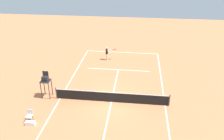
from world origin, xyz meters
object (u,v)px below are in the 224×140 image
object	(u,v)px
player_serving	(107,52)
umpire_chair	(46,80)
courtside_chair_near	(29,115)
tennis_ball	(112,70)
equipment_bag	(30,123)

from	to	relation	value
player_serving	umpire_chair	world-z (taller)	umpire_chair
player_serving	courtside_chair_near	bearing A→B (deg)	-40.78
tennis_ball	equipment_bag	world-z (taller)	equipment_bag
tennis_ball	courtside_chair_near	world-z (taller)	courtside_chair_near
courtside_chair_near	equipment_bag	distance (m)	0.62
tennis_ball	umpire_chair	bearing A→B (deg)	49.99
player_serving	umpire_chair	bearing A→B (deg)	-47.28
player_serving	courtside_chair_near	size ratio (longest dim) A/B	1.73
tennis_ball	courtside_chair_near	bearing A→B (deg)	61.71
player_serving	equipment_bag	bearing A→B (deg)	-39.27
player_serving	equipment_bag	world-z (taller)	player_serving
umpire_chair	courtside_chair_near	size ratio (longest dim) A/B	2.54
player_serving	tennis_ball	distance (m)	2.92
courtside_chair_near	equipment_bag	world-z (taller)	courtside_chair_near
equipment_bag	tennis_ball	bearing A→B (deg)	-116.23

